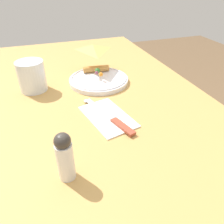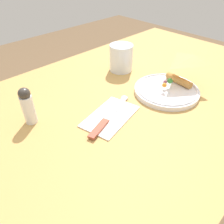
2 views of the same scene
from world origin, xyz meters
name	(u,v)px [view 1 (image 1 of 2)]	position (x,y,z in m)	size (l,w,h in m)	color
ground_plane	(92,218)	(0.00, 0.00, 0.00)	(6.00, 6.00, 0.00)	brown
dining_table	(83,117)	(0.00, 0.00, 0.67)	(1.23, 0.79, 0.78)	tan
plate_pizza	(99,78)	(0.05, -0.08, 0.79)	(0.22, 0.22, 0.05)	white
milk_glass	(32,77)	(0.06, 0.15, 0.82)	(0.09, 0.09, 0.10)	white
napkin_folded	(108,116)	(-0.18, -0.04, 0.78)	(0.19, 0.14, 0.00)	white
butter_knife	(110,117)	(-0.19, -0.04, 0.78)	(0.22, 0.09, 0.01)	#99422D
pepper_shaker	(65,156)	(-0.36, 0.10, 0.83)	(0.03, 0.03, 0.11)	silver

